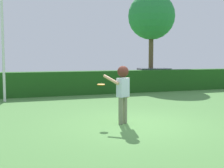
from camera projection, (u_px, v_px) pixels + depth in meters
The scene contains 7 objects.
ground_plane at pixel (136, 124), 8.98m from camera, with size 60.00×60.00×0.00m, color #508842.
person at pixel (123, 87), 8.97m from camera, with size 0.77×0.62×1.79m.
frisbee at pixel (101, 85), 9.25m from camera, with size 0.24×0.25×0.03m.
lamppost at pixel (3, 34), 13.30m from camera, with size 0.24×0.24×5.57m.
hedge_row at pixel (78, 83), 16.18m from camera, with size 25.80×0.90×1.28m, color #1F5319.
parked_car_red at pixel (154, 76), 21.44m from camera, with size 4.45×2.48×1.25m.
birch_tree at pixel (151, 17), 21.90m from camera, with size 3.50×3.50×6.87m.
Camera 1 is at (-3.64, -8.08, 2.06)m, focal length 47.01 mm.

